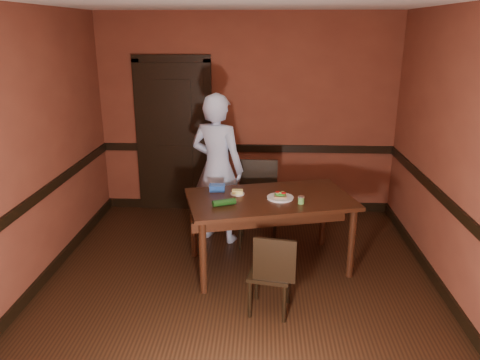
# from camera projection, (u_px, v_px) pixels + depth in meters

# --- Properties ---
(floor) EXTENTS (4.00, 4.50, 0.01)m
(floor) POSITION_uv_depth(u_px,v_px,m) (238.00, 292.00, 4.61)
(floor) COLOR black
(floor) RESTS_ON ground
(wall_back) EXTENTS (4.00, 0.02, 2.70)m
(wall_back) POSITION_uv_depth(u_px,v_px,m) (247.00, 116.00, 6.33)
(wall_back) COLOR brown
(wall_back) RESTS_ON ground
(wall_front) EXTENTS (4.00, 0.02, 2.70)m
(wall_front) POSITION_uv_depth(u_px,v_px,m) (211.00, 298.00, 2.06)
(wall_front) COLOR brown
(wall_front) RESTS_ON ground
(wall_left) EXTENTS (0.02, 4.50, 2.70)m
(wall_left) POSITION_uv_depth(u_px,v_px,m) (21.00, 157.00, 4.29)
(wall_left) COLOR brown
(wall_left) RESTS_ON ground
(wall_right) EXTENTS (0.02, 4.50, 2.70)m
(wall_right) POSITION_uv_depth(u_px,v_px,m) (465.00, 163.00, 4.10)
(wall_right) COLOR brown
(wall_right) RESTS_ON ground
(dado_back) EXTENTS (4.00, 0.03, 0.10)m
(dado_back) POSITION_uv_depth(u_px,v_px,m) (247.00, 148.00, 6.45)
(dado_back) COLOR black
(dado_back) RESTS_ON ground
(dado_left) EXTENTS (0.03, 4.50, 0.10)m
(dado_left) POSITION_uv_depth(u_px,v_px,m) (29.00, 203.00, 4.43)
(dado_left) COLOR black
(dado_left) RESTS_ON ground
(dado_right) EXTENTS (0.03, 4.50, 0.10)m
(dado_right) POSITION_uv_depth(u_px,v_px,m) (456.00, 211.00, 4.24)
(dado_right) COLOR black
(dado_right) RESTS_ON ground
(baseboard_back) EXTENTS (4.00, 0.03, 0.12)m
(baseboard_back) POSITION_uv_depth(u_px,v_px,m) (246.00, 205.00, 6.71)
(baseboard_back) COLOR black
(baseboard_back) RESTS_ON ground
(baseboard_left) EXTENTS (0.03, 4.50, 0.12)m
(baseboard_left) POSITION_uv_depth(u_px,v_px,m) (41.00, 282.00, 4.69)
(baseboard_left) COLOR black
(baseboard_left) RESTS_ON ground
(baseboard_right) EXTENTS (0.03, 4.50, 0.12)m
(baseboard_right) POSITION_uv_depth(u_px,v_px,m) (444.00, 292.00, 4.50)
(baseboard_right) COLOR black
(baseboard_right) RESTS_ON ground
(door) EXTENTS (1.05, 0.07, 2.20)m
(door) POSITION_uv_depth(u_px,v_px,m) (174.00, 134.00, 6.42)
(door) COLOR black
(door) RESTS_ON ground
(dining_table) EXTENTS (1.88, 1.35, 0.79)m
(dining_table) POSITION_uv_depth(u_px,v_px,m) (269.00, 232.00, 5.01)
(dining_table) COLOR black
(dining_table) RESTS_ON floor
(chair_far) EXTENTS (0.47, 0.47, 0.98)m
(chair_far) POSITION_uv_depth(u_px,v_px,m) (258.00, 204.00, 5.53)
(chair_far) COLOR black
(chair_far) RESTS_ON floor
(chair_near) EXTENTS (0.43, 0.43, 0.79)m
(chair_near) POSITION_uv_depth(u_px,v_px,m) (270.00, 271.00, 4.20)
(chair_near) COLOR black
(chair_near) RESTS_ON floor
(person) EXTENTS (0.76, 0.64, 1.79)m
(person) POSITION_uv_depth(u_px,v_px,m) (217.00, 169.00, 5.52)
(person) COLOR #A3B6D8
(person) RESTS_ON floor
(sandwich_plate) EXTENTS (0.28, 0.28, 0.07)m
(sandwich_plate) POSITION_uv_depth(u_px,v_px,m) (280.00, 197.00, 4.85)
(sandwich_plate) COLOR silver
(sandwich_plate) RESTS_ON dining_table
(sauce_jar) EXTENTS (0.07, 0.07, 0.08)m
(sauce_jar) POSITION_uv_depth(u_px,v_px,m) (301.00, 200.00, 4.70)
(sauce_jar) COLOR #579441
(sauce_jar) RESTS_ON dining_table
(cheese_saucer) EXTENTS (0.15, 0.15, 0.05)m
(cheese_saucer) POSITION_uv_depth(u_px,v_px,m) (237.00, 192.00, 4.97)
(cheese_saucer) COLOR silver
(cheese_saucer) RESTS_ON dining_table
(food_tub) EXTENTS (0.18, 0.12, 0.07)m
(food_tub) POSITION_uv_depth(u_px,v_px,m) (217.00, 188.00, 5.06)
(food_tub) COLOR #2251B2
(food_tub) RESTS_ON dining_table
(wrapped_veg) EXTENTS (0.24, 0.16, 0.07)m
(wrapped_veg) POSITION_uv_depth(u_px,v_px,m) (224.00, 202.00, 4.65)
(wrapped_veg) COLOR #133811
(wrapped_veg) RESTS_ON dining_table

